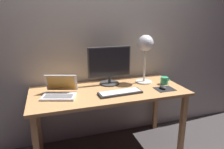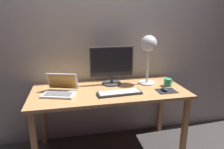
# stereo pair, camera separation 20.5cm
# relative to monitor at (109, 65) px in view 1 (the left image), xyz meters

# --- Properties ---
(back_wall) EXTENTS (4.80, 0.06, 2.60)m
(back_wall) POSITION_rel_monitor_xyz_m (-0.06, 0.22, 0.33)
(back_wall) COLOR #A8A099
(back_wall) RESTS_ON ground
(desk) EXTENTS (1.60, 0.70, 0.74)m
(desk) POSITION_rel_monitor_xyz_m (-0.06, -0.18, -0.31)
(desk) COLOR tan
(desk) RESTS_ON ground
(monitor) EXTENTS (0.48, 0.22, 0.42)m
(monitor) POSITION_rel_monitor_xyz_m (0.00, 0.00, 0.00)
(monitor) COLOR #38383A
(monitor) RESTS_ON desk
(keyboard_main) EXTENTS (0.45, 0.16, 0.03)m
(keyboard_main) POSITION_rel_monitor_xyz_m (0.01, -0.32, -0.22)
(keyboard_main) COLOR #28282B
(keyboard_main) RESTS_ON desk
(laptop) EXTENTS (0.37, 0.34, 0.20)m
(laptop) POSITION_rel_monitor_xyz_m (-0.56, -0.18, -0.17)
(laptop) COLOR silver
(laptop) RESTS_ON desk
(desk_lamp) EXTENTS (0.19, 0.19, 0.55)m
(desk_lamp) POSITION_rel_monitor_xyz_m (0.40, -0.06, 0.18)
(desk_lamp) COLOR beige
(desk_lamp) RESTS_ON desk
(mousepad) EXTENTS (0.20, 0.16, 0.00)m
(mousepad) POSITION_rel_monitor_xyz_m (0.50, -0.34, -0.23)
(mousepad) COLOR black
(mousepad) RESTS_ON desk
(mouse) EXTENTS (0.06, 0.10, 0.03)m
(mouse) POSITION_rel_monitor_xyz_m (0.49, -0.33, -0.21)
(mouse) COLOR #28282B
(mouse) RESTS_ON mousepad
(coffee_mug) EXTENTS (0.12, 0.08, 0.08)m
(coffee_mug) POSITION_rel_monitor_xyz_m (0.59, -0.19, -0.19)
(coffee_mug) COLOR #339966
(coffee_mug) RESTS_ON desk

